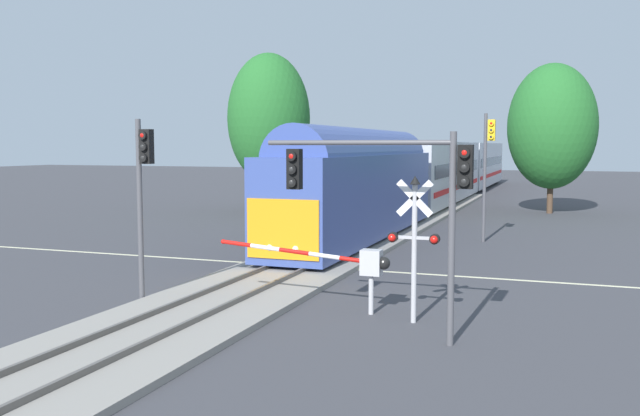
{
  "coord_description": "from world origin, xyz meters",
  "views": [
    {
      "loc": [
        9.49,
        -24.27,
        4.64
      ],
      "look_at": [
        -0.41,
        2.91,
        2.0
      ],
      "focal_mm": 38.38,
      "sensor_mm": 36.0,
      "label": 1
    }
  ],
  "objects_px": {
    "crossing_gate_far": "(279,212)",
    "oak_behind_train": "(269,119)",
    "elm_centre_background": "(552,126)",
    "traffic_signal_near_right": "(394,184)",
    "crossing_signal_mast": "(414,234)",
    "traffic_signal_far_side": "(488,157)",
    "crossing_gate_near": "(354,262)",
    "traffic_signal_median": "(143,181)",
    "commuter_train": "(440,170)"
  },
  "relations": [
    {
      "from": "crossing_gate_far",
      "to": "oak_behind_train",
      "type": "xyz_separation_m",
      "value": [
        -6.25,
        12.78,
        5.11
      ]
    },
    {
      "from": "elm_centre_background",
      "to": "traffic_signal_near_right",
      "type": "bearing_deg",
      "value": -94.58
    },
    {
      "from": "crossing_signal_mast",
      "to": "elm_centre_background",
      "type": "xyz_separation_m",
      "value": [
        2.57,
        32.01,
        3.59
      ]
    },
    {
      "from": "crossing_signal_mast",
      "to": "traffic_signal_far_side",
      "type": "height_order",
      "value": "traffic_signal_far_side"
    },
    {
      "from": "crossing_gate_near",
      "to": "crossing_signal_mast",
      "type": "xyz_separation_m",
      "value": [
        1.79,
        -0.51,
        0.94
      ]
    },
    {
      "from": "traffic_signal_median",
      "to": "crossing_signal_mast",
      "type": "bearing_deg",
      "value": 3.3
    },
    {
      "from": "crossing_signal_mast",
      "to": "oak_behind_train",
      "type": "height_order",
      "value": "oak_behind_train"
    },
    {
      "from": "crossing_gate_near",
      "to": "elm_centre_background",
      "type": "height_order",
      "value": "elm_centre_background"
    },
    {
      "from": "traffic_signal_far_side",
      "to": "crossing_signal_mast",
      "type": "bearing_deg",
      "value": -90.23
    },
    {
      "from": "traffic_signal_near_right",
      "to": "traffic_signal_far_side",
      "type": "bearing_deg",
      "value": 89.37
    },
    {
      "from": "crossing_gate_far",
      "to": "traffic_signal_far_side",
      "type": "height_order",
      "value": "traffic_signal_far_side"
    },
    {
      "from": "crossing_signal_mast",
      "to": "traffic_signal_far_side",
      "type": "bearing_deg",
      "value": 89.77
    },
    {
      "from": "commuter_train",
      "to": "crossing_gate_far",
      "type": "bearing_deg",
      "value": -99.41
    },
    {
      "from": "elm_centre_background",
      "to": "crossing_signal_mast",
      "type": "bearing_deg",
      "value": -94.6
    },
    {
      "from": "commuter_train",
      "to": "crossing_gate_near",
      "type": "height_order",
      "value": "commuter_train"
    },
    {
      "from": "crossing_signal_mast",
      "to": "commuter_train",
      "type": "bearing_deg",
      "value": 98.99
    },
    {
      "from": "crossing_gate_far",
      "to": "traffic_signal_far_side",
      "type": "distance_m",
      "value": 10.44
    },
    {
      "from": "crossing_gate_near",
      "to": "elm_centre_background",
      "type": "bearing_deg",
      "value": 82.12
    },
    {
      "from": "traffic_signal_median",
      "to": "traffic_signal_far_side",
      "type": "bearing_deg",
      "value": 64.21
    },
    {
      "from": "crossing_signal_mast",
      "to": "crossing_gate_far",
      "type": "relative_size",
      "value": 0.66
    },
    {
      "from": "crossing_signal_mast",
      "to": "oak_behind_train",
      "type": "xyz_separation_m",
      "value": [
        -15.85,
        26.05,
        4.14
      ]
    },
    {
      "from": "oak_behind_train",
      "to": "traffic_signal_near_right",
      "type": "bearing_deg",
      "value": -60.49
    },
    {
      "from": "commuter_train",
      "to": "elm_centre_background",
      "type": "relative_size",
      "value": 6.62
    },
    {
      "from": "crossing_signal_mast",
      "to": "traffic_signal_median",
      "type": "bearing_deg",
      "value": -176.7
    },
    {
      "from": "crossing_gate_near",
      "to": "crossing_gate_far",
      "type": "relative_size",
      "value": 0.89
    },
    {
      "from": "crossing_gate_near",
      "to": "traffic_signal_median",
      "type": "relative_size",
      "value": 0.95
    },
    {
      "from": "commuter_train",
      "to": "oak_behind_train",
      "type": "xyz_separation_m",
      "value": [
        -10.09,
        -10.37,
        3.77
      ]
    },
    {
      "from": "oak_behind_train",
      "to": "crossing_gate_far",
      "type": "bearing_deg",
      "value": -63.94
    },
    {
      "from": "crossing_gate_far",
      "to": "traffic_signal_near_right",
      "type": "relative_size",
      "value": 1.16
    },
    {
      "from": "traffic_signal_near_right",
      "to": "oak_behind_train",
      "type": "relative_size",
      "value": 0.46
    },
    {
      "from": "elm_centre_background",
      "to": "oak_behind_train",
      "type": "height_order",
      "value": "oak_behind_train"
    },
    {
      "from": "traffic_signal_median",
      "to": "traffic_signal_far_side",
      "type": "distance_m",
      "value": 18.41
    },
    {
      "from": "traffic_signal_median",
      "to": "oak_behind_train",
      "type": "bearing_deg",
      "value": 106.61
    },
    {
      "from": "traffic_signal_median",
      "to": "traffic_signal_near_right",
      "type": "distance_m",
      "value": 7.91
    },
    {
      "from": "crossing_gate_far",
      "to": "traffic_signal_near_right",
      "type": "distance_m",
      "value": 17.89
    },
    {
      "from": "commuter_train",
      "to": "traffic_signal_far_side",
      "type": "height_order",
      "value": "traffic_signal_far_side"
    },
    {
      "from": "crossing_gate_near",
      "to": "crossing_signal_mast",
      "type": "bearing_deg",
      "value": -15.83
    },
    {
      "from": "crossing_gate_near",
      "to": "oak_behind_train",
      "type": "xyz_separation_m",
      "value": [
        -14.06,
        25.54,
        5.07
      ]
    },
    {
      "from": "traffic_signal_far_side",
      "to": "oak_behind_train",
      "type": "bearing_deg",
      "value": 148.02
    },
    {
      "from": "traffic_signal_far_side",
      "to": "crossing_gate_far",
      "type": "bearing_deg",
      "value": -163.6
    },
    {
      "from": "commuter_train",
      "to": "traffic_signal_far_side",
      "type": "xyz_separation_m",
      "value": [
        5.83,
        -20.31,
        1.39
      ]
    },
    {
      "from": "crossing_gate_far",
      "to": "traffic_signal_median",
      "type": "relative_size",
      "value": 1.08
    },
    {
      "from": "crossing_signal_mast",
      "to": "crossing_gate_near",
      "type": "bearing_deg",
      "value": 164.17
    },
    {
      "from": "elm_centre_background",
      "to": "oak_behind_train",
      "type": "bearing_deg",
      "value": -162.08
    },
    {
      "from": "crossing_gate_near",
      "to": "traffic_signal_median",
      "type": "distance_m",
      "value": 6.61
    },
    {
      "from": "traffic_signal_median",
      "to": "oak_behind_train",
      "type": "distance_m",
      "value": 27.81
    },
    {
      "from": "traffic_signal_far_side",
      "to": "oak_behind_train",
      "type": "distance_m",
      "value": 18.91
    },
    {
      "from": "commuter_train",
      "to": "elm_centre_background",
      "type": "height_order",
      "value": "elm_centre_background"
    },
    {
      "from": "commuter_train",
      "to": "crossing_gate_far",
      "type": "distance_m",
      "value": 23.51
    },
    {
      "from": "crossing_gate_near",
      "to": "elm_centre_background",
      "type": "xyz_separation_m",
      "value": [
        4.36,
        31.5,
        4.52
      ]
    }
  ]
}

